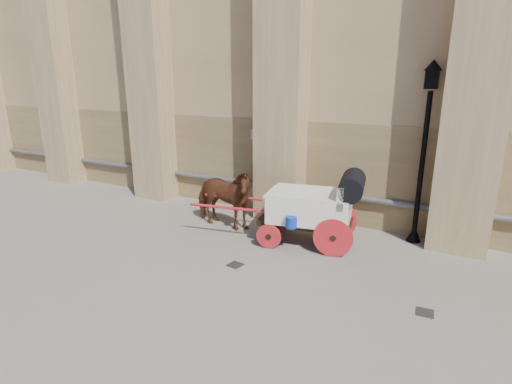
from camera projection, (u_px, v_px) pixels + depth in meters
The scene contains 6 objects.
ground at pixel (252, 272), 9.06m from camera, with size 90.00×90.00×0.00m, color #6D665C.
horse at pixel (223, 198), 11.50m from camera, with size 0.98×2.15×1.81m, color brown.
carriage at pixel (316, 205), 10.32m from camera, with size 4.67×2.03×1.98m.
street_lamp at pixel (424, 149), 10.09m from camera, with size 0.44×0.44×4.67m.
drain_grate_near at pixel (235, 265), 9.37m from camera, with size 0.32×0.32×0.01m, color black.
drain_grate_far at pixel (425, 312), 7.47m from camera, with size 0.32×0.32×0.01m, color black.
Camera 1 is at (3.98, -7.18, 4.24)m, focal length 28.00 mm.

